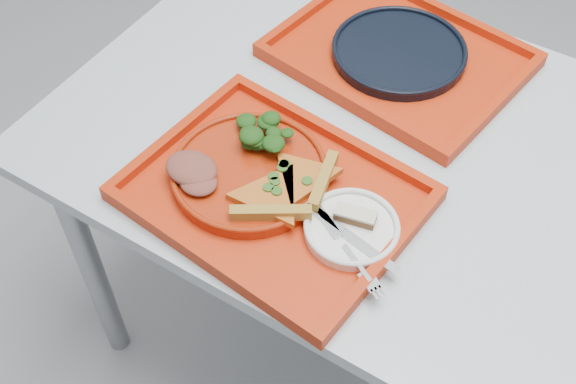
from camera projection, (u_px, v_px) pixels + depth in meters
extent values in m
plane|color=#94979C|center=(428.00, 381.00, 1.79)|extent=(10.00, 10.00, 0.00)
cube|color=#9AA6AD|center=(494.00, 197.00, 1.22)|extent=(1.60, 0.80, 0.03)
cylinder|color=gray|center=(90.00, 265.00, 1.58)|extent=(0.05, 0.05, 0.72)
cylinder|color=gray|center=(253.00, 93.00, 1.92)|extent=(0.05, 0.05, 0.72)
cube|color=#B42609|center=(274.00, 197.00, 1.19)|extent=(0.48, 0.39, 0.01)
cube|color=#B42609|center=(398.00, 58.00, 1.41)|extent=(0.50, 0.42, 0.01)
cylinder|color=#9B240A|center=(249.00, 174.00, 1.20)|extent=(0.26, 0.26, 0.02)
cylinder|color=white|center=(352.00, 230.00, 1.13)|extent=(0.15, 0.15, 0.01)
cylinder|color=black|center=(399.00, 53.00, 1.40)|extent=(0.26, 0.26, 0.02)
ellipsoid|color=black|center=(262.00, 132.00, 1.22)|extent=(0.10, 0.09, 0.05)
ellipsoid|color=brown|center=(191.00, 168.00, 1.18)|extent=(0.09, 0.07, 0.03)
cube|color=#4A2D18|center=(355.00, 217.00, 1.13)|extent=(0.07, 0.04, 0.01)
cube|color=beige|center=(356.00, 213.00, 1.12)|extent=(0.07, 0.04, 0.00)
cube|color=silver|center=(351.00, 236.00, 1.11)|extent=(0.18, 0.05, 0.01)
cube|color=silver|center=(344.00, 244.00, 1.10)|extent=(0.17, 0.11, 0.01)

